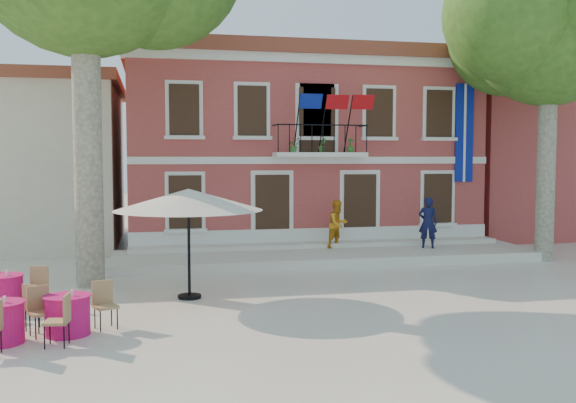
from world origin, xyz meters
The scene contains 12 objects.
ground centered at (0.00, 0.00, 0.00)m, with size 90.00×90.00×0.00m, color beige.
main_building centered at (2.00, 9.99, 3.78)m, with size 13.50×9.59×7.50m.
neighbor_west centered at (-9.50, 11.00, 3.22)m, with size 9.40×9.40×6.40m.
neighbor_east centered at (14.00, 11.00, 3.22)m, with size 9.40×9.40×6.40m.
terrace centered at (2.00, 4.40, 0.15)m, with size 14.00×3.40×0.30m, color silver.
plane_tree_east centered at (8.97, 2.91, 7.64)m, with size 5.26×5.26×10.34m.
patio_umbrella centered at (-2.84, -0.41, 2.39)m, with size 3.58×3.58×2.66m.
pedestrian_navy centered at (5.54, 4.45, 1.17)m, with size 0.64×0.42×1.75m, color #111338.
pedestrian_orange centered at (2.52, 5.06, 1.13)m, with size 0.80×0.63×1.65m, color orange.
cafe_table_0 centered at (-7.01, -0.66, 0.43)m, with size 1.80×1.81×0.95m.
cafe_table_1 centered at (-5.32, -3.17, 0.43)m, with size 1.86×1.73×0.95m.
cafe_table_2 centered at (-6.46, -3.51, 0.43)m, with size 1.87×1.67×0.95m.
Camera 1 is at (-3.69, -15.92, 3.42)m, focal length 40.00 mm.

